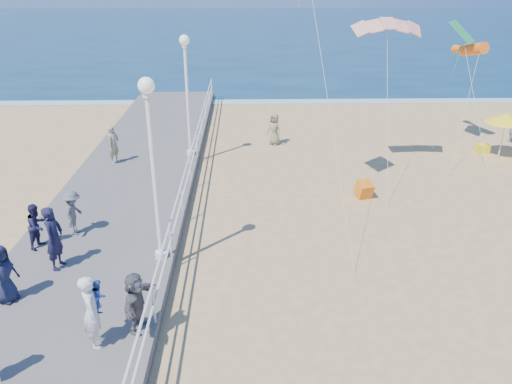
{
  "coord_description": "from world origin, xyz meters",
  "views": [
    {
      "loc": [
        -2.85,
        -12.77,
        8.2
      ],
      "look_at": [
        -2.5,
        2.0,
        1.6
      ],
      "focal_mm": 35.0,
      "sensor_mm": 36.0,
      "label": 1
    }
  ],
  "objects_px": {
    "spectator_6": "(114,144)",
    "box_kite": "(364,191)",
    "spectator_2": "(74,213)",
    "lamp_post_mid": "(152,154)",
    "spectator_4": "(3,274)",
    "beach_walker_c": "(274,129)",
    "beach_umbrella": "(506,118)",
    "lamp_post_far": "(187,84)",
    "toddler_held": "(99,295)",
    "spectator_7": "(37,226)",
    "beach_chair_left": "(482,148)",
    "spectator_0": "(54,238)",
    "spectator_5": "(136,302)",
    "woman_holding_toddler": "(92,312)"
  },
  "relations": [
    {
      "from": "spectator_2",
      "to": "beach_walker_c",
      "type": "xyz_separation_m",
      "value": [
        6.97,
        10.05,
        -0.34
      ]
    },
    {
      "from": "spectator_6",
      "to": "beach_chair_left",
      "type": "bearing_deg",
      "value": -58.27
    },
    {
      "from": "box_kite",
      "to": "beach_chair_left",
      "type": "distance_m",
      "value": 8.73
    },
    {
      "from": "spectator_0",
      "to": "spectator_4",
      "type": "relative_size",
      "value": 1.19
    },
    {
      "from": "spectator_5",
      "to": "beach_umbrella",
      "type": "relative_size",
      "value": 0.71
    },
    {
      "from": "spectator_2",
      "to": "box_kite",
      "type": "bearing_deg",
      "value": -68.06
    },
    {
      "from": "woman_holding_toddler",
      "to": "beach_walker_c",
      "type": "bearing_deg",
      "value": -35.02
    },
    {
      "from": "lamp_post_mid",
      "to": "spectator_7",
      "type": "relative_size",
      "value": 3.73
    },
    {
      "from": "spectator_2",
      "to": "box_kite",
      "type": "relative_size",
      "value": 2.46
    },
    {
      "from": "woman_holding_toddler",
      "to": "box_kite",
      "type": "relative_size",
      "value": 3.01
    },
    {
      "from": "beach_walker_c",
      "to": "box_kite",
      "type": "distance_m",
      "value": 7.38
    },
    {
      "from": "spectator_6",
      "to": "beach_chair_left",
      "type": "distance_m",
      "value": 17.52
    },
    {
      "from": "spectator_7",
      "to": "lamp_post_mid",
      "type": "bearing_deg",
      "value": -84.42
    },
    {
      "from": "lamp_post_mid",
      "to": "spectator_0",
      "type": "bearing_deg",
      "value": -171.07
    },
    {
      "from": "lamp_post_mid",
      "to": "spectator_4",
      "type": "distance_m",
      "value": 4.82
    },
    {
      "from": "beach_umbrella",
      "to": "beach_chair_left",
      "type": "xyz_separation_m",
      "value": [
        -0.51,
        0.68,
        -1.71
      ]
    },
    {
      "from": "spectator_6",
      "to": "spectator_7",
      "type": "height_order",
      "value": "spectator_6"
    },
    {
      "from": "spectator_2",
      "to": "lamp_post_far",
      "type": "bearing_deg",
      "value": -18.23
    },
    {
      "from": "lamp_post_mid",
      "to": "beach_umbrella",
      "type": "distance_m",
      "value": 17.53
    },
    {
      "from": "toddler_held",
      "to": "beach_chair_left",
      "type": "height_order",
      "value": "toddler_held"
    },
    {
      "from": "spectator_2",
      "to": "spectator_4",
      "type": "height_order",
      "value": "spectator_4"
    },
    {
      "from": "toddler_held",
      "to": "beach_chair_left",
      "type": "bearing_deg",
      "value": -64.61
    },
    {
      "from": "lamp_post_mid",
      "to": "beach_umbrella",
      "type": "bearing_deg",
      "value": 32.82
    },
    {
      "from": "toddler_held",
      "to": "spectator_6",
      "type": "height_order",
      "value": "spectator_6"
    },
    {
      "from": "woman_holding_toddler",
      "to": "spectator_4",
      "type": "distance_m",
      "value": 3.22
    },
    {
      "from": "spectator_6",
      "to": "box_kite",
      "type": "relative_size",
      "value": 2.83
    },
    {
      "from": "spectator_5",
      "to": "beach_chair_left",
      "type": "bearing_deg",
      "value": -33.51
    },
    {
      "from": "beach_umbrella",
      "to": "spectator_4",
      "type": "bearing_deg",
      "value": -147.94
    },
    {
      "from": "toddler_held",
      "to": "spectator_4",
      "type": "xyz_separation_m",
      "value": [
        -2.87,
        1.57,
        -0.44
      ]
    },
    {
      "from": "woman_holding_toddler",
      "to": "beach_walker_c",
      "type": "xyz_separation_m",
      "value": [
        4.92,
        15.31,
        -0.51
      ]
    },
    {
      "from": "woman_holding_toddler",
      "to": "spectator_0",
      "type": "bearing_deg",
      "value": 13.5
    },
    {
      "from": "spectator_0",
      "to": "toddler_held",
      "type": "bearing_deg",
      "value": -140.98
    },
    {
      "from": "spectator_7",
      "to": "box_kite",
      "type": "bearing_deg",
      "value": -52.49
    },
    {
      "from": "spectator_7",
      "to": "beach_walker_c",
      "type": "distance_m",
      "value": 13.37
    },
    {
      "from": "spectator_5",
      "to": "spectator_7",
      "type": "relative_size",
      "value": 1.07
    },
    {
      "from": "spectator_2",
      "to": "spectator_7",
      "type": "bearing_deg",
      "value": 136.19
    },
    {
      "from": "toddler_held",
      "to": "box_kite",
      "type": "distance_m",
      "value": 11.68
    },
    {
      "from": "toddler_held",
      "to": "spectator_0",
      "type": "height_order",
      "value": "spectator_0"
    },
    {
      "from": "spectator_5",
      "to": "beach_walker_c",
      "type": "bearing_deg",
      "value": -2.08
    },
    {
      "from": "lamp_post_mid",
      "to": "toddler_held",
      "type": "relative_size",
      "value": 6.92
    },
    {
      "from": "woman_holding_toddler",
      "to": "spectator_6",
      "type": "bearing_deg",
      "value": -6.09
    },
    {
      "from": "spectator_2",
      "to": "beach_umbrella",
      "type": "bearing_deg",
      "value": -62.39
    },
    {
      "from": "spectator_0",
      "to": "beach_chair_left",
      "type": "xyz_separation_m",
      "value": [
        17.0,
        10.58,
        -1.15
      ]
    },
    {
      "from": "toddler_held",
      "to": "spectator_7",
      "type": "xyz_separation_m",
      "value": [
        -3.06,
        4.32,
        -0.52
      ]
    },
    {
      "from": "beach_walker_c",
      "to": "box_kite",
      "type": "xyz_separation_m",
      "value": [
        3.13,
        -6.66,
        -0.5
      ]
    },
    {
      "from": "spectator_5",
      "to": "beach_walker_c",
      "type": "xyz_separation_m",
      "value": [
        4.06,
        14.8,
        -0.37
      ]
    },
    {
      "from": "spectator_5",
      "to": "spectator_7",
      "type": "xyz_separation_m",
      "value": [
        -3.77,
        3.96,
        -0.05
      ]
    },
    {
      "from": "lamp_post_mid",
      "to": "lamp_post_far",
      "type": "height_order",
      "value": "same"
    },
    {
      "from": "beach_walker_c",
      "to": "beach_umbrella",
      "type": "distance_m",
      "value": 10.92
    },
    {
      "from": "lamp_post_far",
      "to": "spectator_0",
      "type": "xyz_separation_m",
      "value": [
        -2.85,
        -9.45,
        -2.31
      ]
    }
  ]
}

